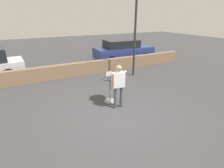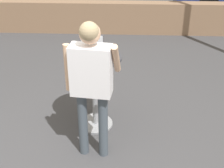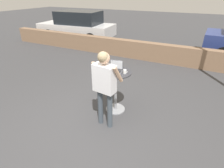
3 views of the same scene
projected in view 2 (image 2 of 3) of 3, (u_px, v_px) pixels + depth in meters
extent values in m
cube|color=#84664C|center=(102.00, 17.00, 7.52)|extent=(15.22, 0.35, 0.74)
cylinder|color=gray|center=(96.00, 123.00, 4.33)|extent=(0.47, 0.47, 0.03)
cylinder|color=gray|center=(95.00, 92.00, 4.09)|extent=(0.07, 0.07, 0.98)
cylinder|color=#333338|center=(94.00, 57.00, 3.85)|extent=(0.70, 0.70, 0.02)
cube|color=#515156|center=(93.00, 57.00, 3.81)|extent=(0.33, 0.29, 0.02)
cube|color=black|center=(93.00, 56.00, 3.80)|extent=(0.29, 0.23, 0.00)
cube|color=#515156|center=(92.00, 44.00, 3.86)|extent=(0.29, 0.09, 0.22)
cube|color=white|center=(92.00, 44.00, 3.86)|extent=(0.27, 0.08, 0.20)
cylinder|color=white|center=(111.00, 53.00, 3.82)|extent=(0.07, 0.07, 0.08)
torus|color=white|center=(115.00, 53.00, 3.82)|extent=(0.04, 0.01, 0.04)
cylinder|color=#424C56|center=(83.00, 124.00, 3.63)|extent=(0.11, 0.11, 0.84)
cylinder|color=#424C56|center=(103.00, 126.00, 3.60)|extent=(0.11, 0.11, 0.84)
cube|color=silver|center=(91.00, 71.00, 3.28)|extent=(0.46, 0.27, 0.56)
sphere|color=#DBAD89|center=(90.00, 33.00, 3.08)|extent=(0.22, 0.22, 0.22)
sphere|color=#9E8966|center=(89.00, 32.00, 3.04)|extent=(0.20, 0.20, 0.20)
cylinder|color=#DBAD89|center=(68.00, 68.00, 3.31)|extent=(0.07, 0.07, 0.53)
cylinder|color=#DBAD89|center=(116.00, 59.00, 3.25)|extent=(0.11, 0.32, 0.41)
cylinder|color=black|center=(208.00, 10.00, 8.19)|extent=(0.71, 0.26, 0.70)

